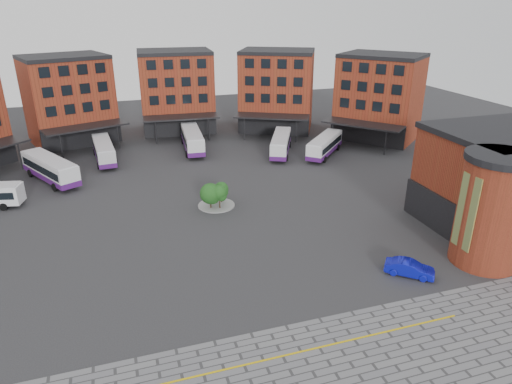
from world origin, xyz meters
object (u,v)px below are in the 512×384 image
object	(u,v)px
bus_b	(50,168)
blue_car	(410,268)
bus_c	(104,150)
bus_d	(192,139)
tree_island	(215,194)
bus_f	(325,145)
bus_e	(281,144)

from	to	relation	value
bus_b	blue_car	distance (m)	47.61
bus_b	bus_c	size ratio (longest dim) A/B	1.06
bus_b	bus_d	bearing A→B (deg)	-7.69
bus_d	tree_island	bearing A→B (deg)	-89.67
bus_b	bus_d	distance (m)	22.41
bus_f	blue_car	bearing A→B (deg)	-59.40
tree_island	bus_d	world-z (taller)	bus_d
bus_e	bus_f	xyz separation A→B (m)	(6.35, -2.83, -0.02)
bus_b	blue_car	bearing A→B (deg)	-75.80
bus_c	bus_f	bearing A→B (deg)	-17.69
bus_d	bus_e	xyz separation A→B (m)	(13.12, -6.26, -0.13)
blue_car	tree_island	bearing A→B (deg)	73.85
bus_d	bus_f	world-z (taller)	bus_d
bus_e	bus_f	distance (m)	6.96
bus_f	blue_car	world-z (taller)	bus_f
bus_d	blue_car	bearing A→B (deg)	-70.61
tree_island	bus_b	size ratio (longest dim) A/B	0.37
bus_d	bus_e	size ratio (longest dim) A/B	1.09
bus_e	bus_f	size ratio (longest dim) A/B	1.15
bus_c	bus_f	xyz separation A→B (m)	(33.37, -7.67, -0.01)
bus_b	bus_f	size ratio (longest dim) A/B	1.23
bus_c	bus_d	bearing A→B (deg)	1.14
bus_c	blue_car	size ratio (longest dim) A/B	2.59
bus_e	bus_f	world-z (taller)	bus_e
tree_island	bus_b	bearing A→B (deg)	141.69
bus_f	bus_e	bearing A→B (deg)	-160.34
bus_e	blue_car	size ratio (longest dim) A/B	2.56
bus_b	bus_c	xyz separation A→B (m)	(7.00, 6.67, -0.15)
bus_b	bus_d	size ratio (longest dim) A/B	0.98
bus_b	bus_e	world-z (taller)	bus_b
bus_f	blue_car	distance (m)	34.68
bus_b	bus_e	bearing A→B (deg)	-25.79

